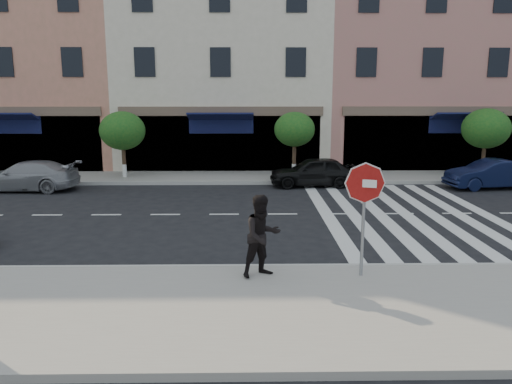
# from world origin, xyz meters

# --- Properties ---
(ground) EXTENTS (120.00, 120.00, 0.00)m
(ground) POSITION_xyz_m (0.00, 0.00, 0.00)
(ground) COLOR black
(ground) RESTS_ON ground
(sidewalk_near) EXTENTS (60.00, 4.50, 0.15)m
(sidewalk_near) POSITION_xyz_m (0.00, -3.75, 0.07)
(sidewalk_near) COLOR gray
(sidewalk_near) RESTS_ON ground
(sidewalk_far) EXTENTS (60.00, 3.00, 0.15)m
(sidewalk_far) POSITION_xyz_m (0.00, 11.00, 0.07)
(sidewalk_far) COLOR gray
(sidewalk_far) RESTS_ON ground
(building_west_mid) EXTENTS (10.00, 9.00, 14.00)m
(building_west_mid) POSITION_xyz_m (-11.00, 17.00, 7.00)
(building_west_mid) COLOR tan
(building_west_mid) RESTS_ON ground
(building_centre) EXTENTS (11.00, 9.00, 11.00)m
(building_centre) POSITION_xyz_m (-0.50, 17.00, 5.50)
(building_centre) COLOR beige
(building_centre) RESTS_ON ground
(building_east_mid) EXTENTS (13.00, 9.00, 13.00)m
(building_east_mid) POSITION_xyz_m (11.50, 17.00, 6.50)
(building_east_mid) COLOR #AB7566
(building_east_mid) RESTS_ON ground
(street_tree_wb) EXTENTS (2.10, 2.10, 3.06)m
(street_tree_wb) POSITION_xyz_m (-5.00, 10.80, 2.31)
(street_tree_wb) COLOR #473323
(street_tree_wb) RESTS_ON sidewalk_far
(street_tree_c) EXTENTS (1.90, 1.90, 3.04)m
(street_tree_c) POSITION_xyz_m (3.00, 10.80, 2.36)
(street_tree_c) COLOR #473323
(street_tree_c) RESTS_ON sidewalk_far
(street_tree_ea) EXTENTS (2.20, 2.20, 3.19)m
(street_tree_ea) POSITION_xyz_m (12.00, 10.80, 2.39)
(street_tree_ea) COLOR #473323
(street_tree_ea) RESTS_ON sidewalk_far
(stop_sign) EXTENTS (0.84, 0.33, 2.51)m
(stop_sign) POSITION_xyz_m (3.30, -2.19, 1.97)
(stop_sign) COLOR gray
(stop_sign) RESTS_ON sidewalk_near
(walker) EXTENTS (1.10, 1.02, 1.81)m
(walker) POSITION_xyz_m (1.12, -2.15, 1.05)
(walker) COLOR black
(walker) RESTS_ON sidewalk_near
(car_far_left) EXTENTS (4.38, 1.96, 1.25)m
(car_far_left) POSITION_xyz_m (-8.52, 8.33, 0.62)
(car_far_left) COLOR gray
(car_far_left) RESTS_ON ground
(car_far_mid) EXTENTS (3.91, 1.77, 1.30)m
(car_far_mid) POSITION_xyz_m (3.70, 9.10, 0.65)
(car_far_mid) COLOR black
(car_far_mid) RESTS_ON ground
(car_far_right) EXTENTS (3.94, 1.80, 1.25)m
(car_far_right) POSITION_xyz_m (11.26, 8.44, 0.63)
(car_far_right) COLOR black
(car_far_right) RESTS_ON ground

